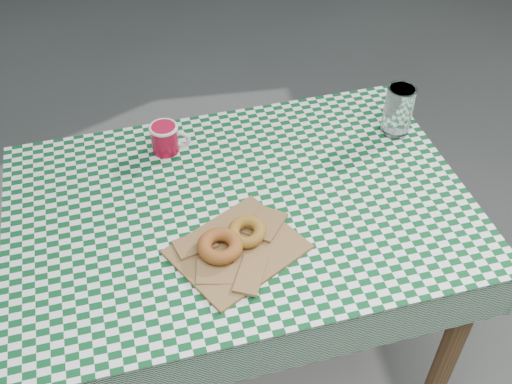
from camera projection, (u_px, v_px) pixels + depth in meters
ground at (255, 343)px, 2.12m from camera, size 60.00×60.00×0.00m
table at (242, 295)px, 1.80m from camera, size 1.22×0.88×0.75m
tablecloth at (240, 206)px, 1.54m from camera, size 1.24×0.90×0.01m
paper_bag at (237, 249)px, 1.42m from camera, size 0.36×0.34×0.01m
bagel_front at (220, 246)px, 1.40m from camera, size 0.14×0.14×0.03m
bagel_back at (247, 232)px, 1.43m from camera, size 0.12×0.12×0.03m
coffee_mug at (165, 138)px, 1.66m from camera, size 0.18×0.18×0.08m
drinking_glass at (398, 110)px, 1.70m from camera, size 0.09×0.09×0.15m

